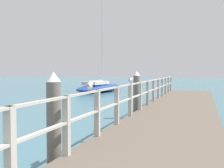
{
  "coord_description": "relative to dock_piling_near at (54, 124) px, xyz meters",
  "views": [
    {
      "loc": [
        0.96,
        -0.69,
        2.09
      ],
      "look_at": [
        -2.1,
        8.86,
        1.62
      ],
      "focal_mm": 45.68,
      "sensor_mm": 36.0,
      "label": 1
    }
  ],
  "objects": [
    {
      "name": "dock_piling_far",
      "position": [
        0.0,
        7.21,
        0.0
      ],
      "size": [
        0.29,
        0.29,
        2.07
      ],
      "color": "#6B6056",
      "rests_on": "ground_plane"
    },
    {
      "name": "pier_railing",
      "position": [
        0.38,
        6.99,
        0.16
      ],
      "size": [
        0.12,
        20.92,
        1.11
      ],
      "color": "#B2ADA3",
      "rests_on": "pier_deck"
    },
    {
      "name": "seagull_foreground",
      "position": [
        0.38,
        0.94,
        0.72
      ],
      "size": [
        0.21,
        0.48,
        0.21
      ],
      "rotation": [
        0.0,
        0.0,
        0.19
      ],
      "color": "white",
      "rests_on": "pier_railing"
    },
    {
      "name": "boat_0",
      "position": [
        -6.9,
        21.38,
        -0.59
      ],
      "size": [
        3.64,
        8.2,
        10.66
      ],
      "rotation": [
        0.0,
        0.0,
        -0.14
      ],
      "color": "navy",
      "rests_on": "ground_plane"
    },
    {
      "name": "pier_deck",
      "position": [
        1.81,
        6.99,
        -0.78
      ],
      "size": [
        3.01,
        22.4,
        0.52
      ],
      "primitive_type": "cube",
      "color": "brown",
      "rests_on": "ground_plane"
    },
    {
      "name": "dock_piling_near",
      "position": [
        0.0,
        0.0,
        0.0
      ],
      "size": [
        0.29,
        0.29,
        2.07
      ],
      "color": "#6B6056",
      "rests_on": "ground_plane"
    },
    {
      "name": "seagull_background",
      "position": [
        0.38,
        4.69,
        0.72
      ],
      "size": [
        0.18,
        0.48,
        0.21
      ],
      "rotation": [
        0.0,
        0.0,
        6.26
      ],
      "color": "white",
      "rests_on": "pier_railing"
    }
  ]
}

